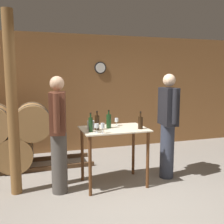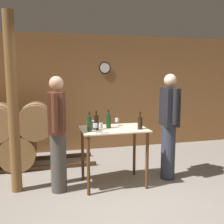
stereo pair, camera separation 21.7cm
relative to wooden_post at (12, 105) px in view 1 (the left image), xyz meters
The scene contains 14 objects.
ground_plane 2.28m from the wooden_post, 28.29° to the right, with size 14.00×14.00×0.00m, color gray.
back_wall 2.57m from the wooden_post, 51.19° to the left, with size 8.40×0.08×2.70m.
tasting_table 1.64m from the wooden_post, ahead, with size 1.05×0.72×0.94m.
wooden_post is the anchor object (origin of this frame).
wine_bottle_far_left 1.17m from the wooden_post, 13.83° to the right, with size 0.06×0.06×0.29m.
wine_bottle_left 1.27m from the wooden_post, ahead, with size 0.07×0.07×0.30m.
wine_bottle_center 1.48m from the wooden_post, ahead, with size 0.08×0.08×0.29m.
wine_bottle_right 1.95m from the wooden_post, ahead, with size 0.08×0.08×0.28m.
wine_glass_near_left 1.27m from the wooden_post, 16.44° to the right, with size 0.07×0.07×0.13m.
wine_glass_near_center 1.35m from the wooden_post, 19.02° to the right, with size 0.06×0.06×0.15m.
wine_glass_near_right 1.65m from the wooden_post, ahead, with size 0.06×0.06×0.13m.
ice_bucket 1.21m from the wooden_post, ahead, with size 0.11×0.11×0.13m.
person_host 0.77m from the wooden_post, 14.91° to the right, with size 0.29×0.58×1.77m.
person_visitor_with_scarf 2.52m from the wooden_post, ahead, with size 0.25×0.59×1.80m.
Camera 1 is at (-1.36, -3.17, 1.80)m, focal length 42.00 mm.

